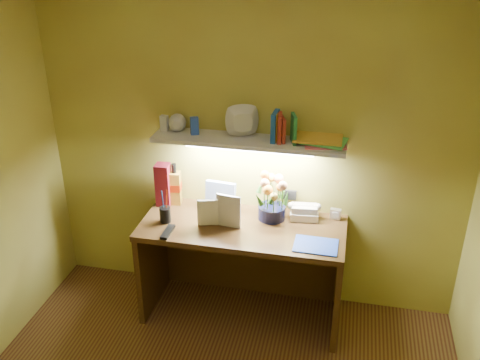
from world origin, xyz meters
name	(u,v)px	position (x,y,z in m)	size (l,w,h in m)	color
desk	(242,271)	(0.00, 1.20, 0.38)	(1.40, 0.60, 0.75)	#3B2410
flower_bouquet	(272,197)	(0.18, 1.34, 0.92)	(0.21, 0.21, 0.34)	black
telephone	(304,211)	(0.40, 1.39, 0.81)	(0.19, 0.15, 0.12)	white
desk_clock	(335,214)	(0.61, 1.43, 0.79)	(0.07, 0.04, 0.07)	silver
whisky_bottle	(175,184)	(-0.55, 1.41, 0.91)	(0.08, 0.08, 0.32)	#B08223
whisky_box	(163,185)	(-0.62, 1.38, 0.91)	(0.10, 0.10, 0.32)	maroon
pen_cup	(165,210)	(-0.53, 1.14, 0.84)	(0.08, 0.08, 0.19)	black
art_card	(220,197)	(-0.20, 1.38, 0.86)	(0.22, 0.04, 0.22)	white
tv_remote	(168,232)	(-0.47, 1.00, 0.76)	(0.05, 0.18, 0.02)	black
blue_folder	(316,245)	(0.51, 1.05, 0.75)	(0.28, 0.20, 0.01)	blue
desk_book_a	(197,213)	(-0.30, 1.14, 0.85)	(0.14, 0.02, 0.19)	silver
desk_book_b	(216,209)	(-0.18, 1.18, 0.87)	(0.17, 0.02, 0.24)	silver
wall_shelf	(250,136)	(0.01, 1.38, 1.33)	(1.31, 0.30, 0.23)	silver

